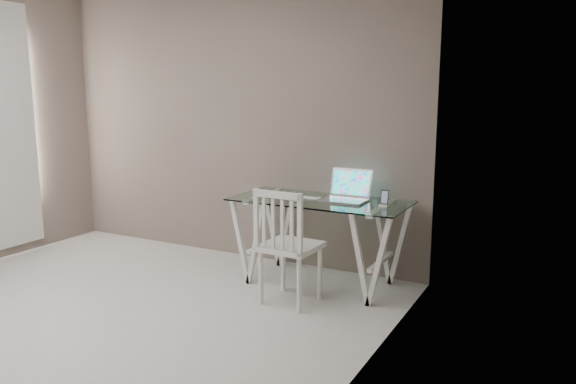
# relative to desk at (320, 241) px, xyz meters

# --- Properties ---
(room) EXTENTS (4.50, 4.52, 2.71)m
(room) POSITION_rel_desk_xyz_m (-1.21, -1.81, 1.33)
(room) COLOR #BAB7B2
(room) RESTS_ON ground
(desk) EXTENTS (1.50, 0.70, 0.75)m
(desk) POSITION_rel_desk_xyz_m (0.00, 0.00, 0.00)
(desk) COLOR silver
(desk) RESTS_ON ground
(chair) EXTENTS (0.44, 0.44, 0.93)m
(chair) POSITION_rel_desk_xyz_m (-0.04, -0.55, 0.13)
(chair) COLOR silver
(chair) RESTS_ON ground
(laptop) EXTENTS (0.37, 0.33, 0.25)m
(laptop) POSITION_rel_desk_xyz_m (0.20, 0.10, 0.42)
(laptop) COLOR silver
(laptop) RESTS_ON desk
(keyboard) EXTENTS (0.26, 0.11, 0.01)m
(keyboard) POSITION_rel_desk_xyz_m (-0.14, 0.01, 0.37)
(keyboard) COLOR silver
(keyboard) RESTS_ON desk
(mouse) EXTENTS (0.11, 0.07, 0.04)m
(mouse) POSITION_rel_desk_xyz_m (-0.13, -0.17, 0.38)
(mouse) COLOR white
(mouse) RESTS_ON desk
(phone_dock) EXTENTS (0.07, 0.07, 0.13)m
(phone_dock) POSITION_rel_desk_xyz_m (0.56, 0.01, 0.40)
(phone_dock) COLOR white
(phone_dock) RESTS_ON desk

